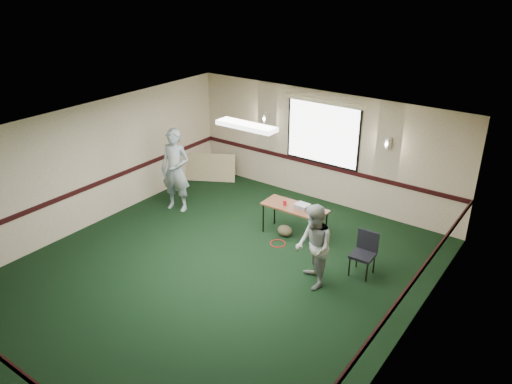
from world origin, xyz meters
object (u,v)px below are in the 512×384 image
Objects in this scene: conference_chair at (365,250)px; person_right at (314,247)px; projector at (302,206)px; person_left at (176,170)px; folding_table at (295,209)px.

conference_chair is 1.12m from person_right.
conference_chair reaches higher than projector.
person_right is at bearing -25.26° from person_left.
person_left is at bearing -166.49° from projector.
folding_table is 5.08× the size of projector.
person_right reaches higher than projector.
folding_table is 0.89× the size of person_right.
conference_chair is at bearing -11.21° from projector.
folding_table is 1.78m from person_right.
person_right reaches higher than folding_table.
conference_chair is 4.74m from person_left.
folding_table is 1.67× the size of conference_chair.
projector is at bearing -4.41° from person_left.
person_right is (-0.59, -0.91, 0.30)m from conference_chair.
folding_table is 0.19m from projector.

